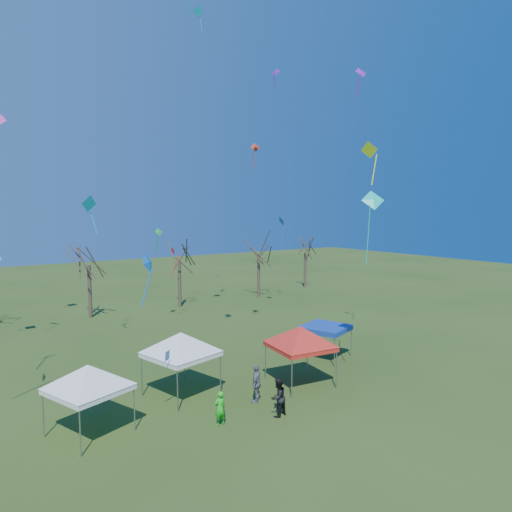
{
  "coord_description": "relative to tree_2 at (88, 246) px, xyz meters",
  "views": [
    {
      "loc": [
        -12.49,
        -16.39,
        9.34
      ],
      "look_at": [
        0.71,
        3.0,
        7.01
      ],
      "focal_mm": 32.0,
      "sensor_mm": 36.0,
      "label": 1
    }
  ],
  "objects": [
    {
      "name": "tent_white_mid",
      "position": [
        -0.64,
        -20.09,
        -3.26
      ],
      "size": [
        4.11,
        4.11,
        3.75
      ],
      "rotation": [
        0.0,
        0.0,
        0.26
      ],
      "color": "gray",
      "rests_on": "ground"
    },
    {
      "name": "kite_22",
      "position": [
        5.66,
        -5.18,
        -0.41
      ],
      "size": [
        0.83,
        0.81,
        2.67
      ],
      "rotation": [
        0.0,
        0.0,
        1.55
      ],
      "color": "red",
      "rests_on": "ground"
    },
    {
      "name": "tree_5",
      "position": [
        26.09,
        1.69,
        -0.56
      ],
      "size": [
        3.39,
        3.39,
        7.46
      ],
      "color": "#3D2D21",
      "rests_on": "ground"
    },
    {
      "name": "kite_15",
      "position": [
        10.41,
        -13.15,
        13.1
      ],
      "size": [
        0.63,
        0.83,
        1.53
      ],
      "rotation": [
        0.0,
        0.0,
        5.04
      ],
      "color": "#5119AF",
      "rests_on": "ground"
    },
    {
      "name": "tent_blue",
      "position": [
        9.46,
        -19.84,
        -4.38
      ],
      "size": [
        3.41,
        3.41,
        2.08
      ],
      "rotation": [
        0.0,
        0.0,
        0.36
      ],
      "color": "gray",
      "rests_on": "ground"
    },
    {
      "name": "kite_18",
      "position": [
        7.8,
        -14.32,
        7.35
      ],
      "size": [
        0.73,
        0.49,
        1.73
      ],
      "rotation": [
        0.0,
        0.0,
        6.04
      ],
      "color": "red",
      "rests_on": "ground"
    },
    {
      "name": "kite_27",
      "position": [
        7.74,
        -24.71,
        6.08
      ],
      "size": [
        0.74,
        0.99,
        2.21
      ],
      "rotation": [
        0.0,
        0.0,
        1.91
      ],
      "color": "#E6FF1A",
      "rests_on": "ground"
    },
    {
      "name": "ground",
      "position": [
        2.37,
        -24.38,
        -6.29
      ],
      "size": [
        140.0,
        140.0,
        0.0
      ],
      "primitive_type": "plane",
      "color": "#2A4415",
      "rests_on": "ground"
    },
    {
      "name": "tent_white_west",
      "position": [
        -5.57,
        -21.68,
        -3.51
      ],
      "size": [
        3.67,
        3.67,
        3.45
      ],
      "rotation": [
        0.0,
        0.0,
        0.35
      ],
      "color": "gray",
      "rests_on": "ground"
    },
    {
      "name": "tree_2",
      "position": [
        0.0,
        0.0,
        0.0
      ],
      "size": [
        3.71,
        3.71,
        8.18
      ],
      "color": "#3D2D21",
      "rests_on": "ground"
    },
    {
      "name": "kite_1",
      "position": [
        -3.68,
        -23.83,
        1.01
      ],
      "size": [
        0.89,
        0.94,
        2.13
      ],
      "rotation": [
        0.0,
        0.0,
        0.85
      ],
      "color": "blue",
      "rests_on": "ground"
    },
    {
      "name": "kite_11",
      "position": [
        -2.36,
        -10.06,
        3.5
      ],
      "size": [
        1.23,
        0.9,
        2.57
      ],
      "rotation": [
        0.0,
        0.0,
        3.58
      ],
      "color": "#0DB2C6",
      "rests_on": "ground"
    },
    {
      "name": "kite_19",
      "position": [
        3.9,
        -6.38,
        1.33
      ],
      "size": [
        0.79,
        0.59,
        1.93
      ],
      "rotation": [
        0.0,
        0.0,
        0.21
      ],
      "color": "green",
      "rests_on": "ground"
    },
    {
      "name": "kite_12",
      "position": [
        18.31,
        -3.69,
        1.97
      ],
      "size": [
        0.77,
        1.15,
        3.31
      ],
      "rotation": [
        0.0,
        0.0,
        1.37
      ],
      "color": "blue",
      "rests_on": "ground"
    },
    {
      "name": "tree_3",
      "position": [
        8.4,
        -0.33,
        -0.21
      ],
      "size": [
        3.59,
        3.59,
        7.91
      ],
      "color": "#3D2D21",
      "rests_on": "ground"
    },
    {
      "name": "tent_red",
      "position": [
        5.29,
        -22.36,
        -3.32
      ],
      "size": [
        4.14,
        4.14,
        3.68
      ],
      "rotation": [
        0.0,
        0.0,
        -0.12
      ],
      "color": "gray",
      "rests_on": "ground"
    },
    {
      "name": "kite_6",
      "position": [
        10.72,
        -0.41,
        21.79
      ],
      "size": [
        1.15,
        0.61,
        2.59
      ],
      "rotation": [
        0.0,
        0.0,
        3.02
      ],
      "color": "#0B97AF",
      "rests_on": "ground"
    },
    {
      "name": "kite_5",
      "position": [
        7.36,
        -25.33,
        3.54
      ],
      "size": [
        1.37,
        1.22,
        3.75
      ],
      "rotation": [
        0.0,
        0.0,
        5.75
      ],
      "color": "#0DD1B1",
      "rests_on": "ground"
    },
    {
      "name": "person_dark",
      "position": [
        1.97,
        -24.79,
        -5.41
      ],
      "size": [
        0.99,
        0.84,
        1.77
      ],
      "primitive_type": "imported",
      "rotation": [
        0.0,
        0.0,
        3.37
      ],
      "color": "black",
      "rests_on": "ground"
    },
    {
      "name": "person_grey",
      "position": [
        2.03,
        -22.96,
        -5.35
      ],
      "size": [
        1.13,
        1.08,
        1.88
      ],
      "primitive_type": "imported",
      "rotation": [
        0.0,
        0.0,
        3.87
      ],
      "color": "slate",
      "rests_on": "ground"
    },
    {
      "name": "kite_25",
      "position": [
        8.45,
        -23.33,
        10.31
      ],
      "size": [
        0.79,
        0.58,
        1.61
      ],
      "rotation": [
        0.0,
        0.0,
        6.16
      ],
      "color": "purple",
      "rests_on": "ground"
    },
    {
      "name": "person_green",
      "position": [
        -0.66,
        -24.07,
        -5.53
      ],
      "size": [
        0.57,
        0.38,
        1.52
      ],
      "primitive_type": "imported",
      "rotation": [
        0.0,
        0.0,
        3.17
      ],
      "color": "green",
      "rests_on": "ground"
    },
    {
      "name": "tree_4",
      "position": [
        17.72,
        -0.38,
        -0.23
      ],
      "size": [
        3.58,
        3.58,
        7.89
      ],
      "color": "#3D2D21",
      "rests_on": "ground"
    }
  ]
}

